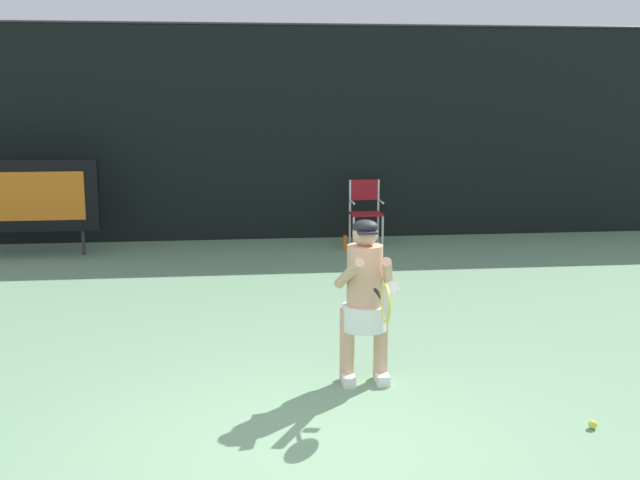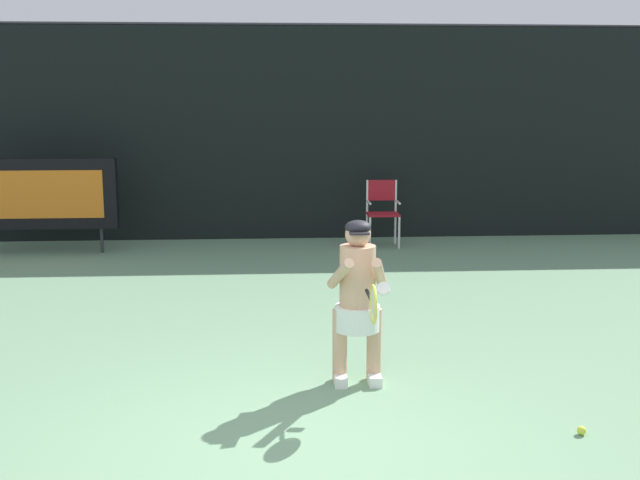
# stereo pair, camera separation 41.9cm
# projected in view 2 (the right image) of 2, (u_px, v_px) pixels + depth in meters

# --- Properties ---
(ground) EXTENTS (18.00, 22.00, 0.03)m
(ground) POSITION_uv_depth(u_px,v_px,m) (292.00, 469.00, 5.39)
(ground) COLOR gray
(backdrop_screen) EXTENTS (18.00, 0.12, 3.66)m
(backdrop_screen) POSITION_uv_depth(u_px,v_px,m) (276.00, 134.00, 13.58)
(backdrop_screen) COLOR black
(backdrop_screen) RESTS_ON ground
(scoreboard) EXTENTS (2.20, 0.21, 1.50)m
(scoreboard) POSITION_uv_depth(u_px,v_px,m) (46.00, 194.00, 12.40)
(scoreboard) COLOR black
(scoreboard) RESTS_ON ground
(umpire_chair) EXTENTS (0.52, 0.44, 1.08)m
(umpire_chair) POSITION_uv_depth(u_px,v_px,m) (383.00, 209.00, 13.10)
(umpire_chair) COLOR white
(umpire_chair) RESTS_ON ground
(water_bottle) EXTENTS (0.07, 0.07, 0.27)m
(water_bottle) POSITION_uv_depth(u_px,v_px,m) (361.00, 243.00, 12.78)
(water_bottle) COLOR orange
(water_bottle) RESTS_ON ground
(tennis_player) EXTENTS (0.53, 0.61, 1.44)m
(tennis_player) POSITION_uv_depth(u_px,v_px,m) (358.00, 296.00, 6.83)
(tennis_player) COLOR white
(tennis_player) RESTS_ON ground
(tennis_racket) EXTENTS (0.03, 0.60, 0.31)m
(tennis_racket) POSITION_uv_depth(u_px,v_px,m) (373.00, 304.00, 6.22)
(tennis_racket) COLOR black
(tennis_ball_spare) EXTENTS (0.07, 0.07, 0.07)m
(tennis_ball_spare) POSITION_uv_depth(u_px,v_px,m) (582.00, 431.00, 5.89)
(tennis_ball_spare) COLOR #CCDB3D
(tennis_ball_spare) RESTS_ON ground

